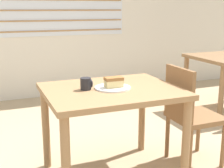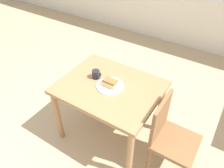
{
  "view_description": "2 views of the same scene",
  "coord_description": "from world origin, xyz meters",
  "px_view_note": "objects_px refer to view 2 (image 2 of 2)",
  "views": [
    {
      "loc": [
        -0.8,
        -1.56,
        1.3
      ],
      "look_at": [
        0.04,
        0.53,
        0.74
      ],
      "focal_mm": 50.0,
      "sensor_mm": 36.0,
      "label": 1
    },
    {
      "loc": [
        0.93,
        -0.85,
        2.09
      ],
      "look_at": [
        0.06,
        0.51,
        0.75
      ],
      "focal_mm": 35.0,
      "sensor_mm": 36.0,
      "label": 2
    }
  ],
  "objects_px": {
    "plate": "(110,86)",
    "chair_near_window": "(170,136)",
    "cake_slice": "(110,83)",
    "coffee_mug": "(96,74)",
    "dining_table_near": "(110,94)"
  },
  "relations": [
    {
      "from": "dining_table_near",
      "to": "coffee_mug",
      "type": "xyz_separation_m",
      "value": [
        -0.18,
        0.03,
        0.15
      ]
    },
    {
      "from": "cake_slice",
      "to": "dining_table_near",
      "type": "bearing_deg",
      "value": 139.28
    },
    {
      "from": "dining_table_near",
      "to": "plate",
      "type": "xyz_separation_m",
      "value": [
        0.01,
        -0.0,
        0.11
      ]
    },
    {
      "from": "plate",
      "to": "dining_table_near",
      "type": "bearing_deg",
      "value": 150.41
    },
    {
      "from": "plate",
      "to": "coffee_mug",
      "type": "relative_size",
      "value": 3.01
    },
    {
      "from": "chair_near_window",
      "to": "plate",
      "type": "height_order",
      "value": "chair_near_window"
    },
    {
      "from": "dining_table_near",
      "to": "chair_near_window",
      "type": "xyz_separation_m",
      "value": [
        0.68,
        -0.04,
        -0.16
      ]
    },
    {
      "from": "chair_near_window",
      "to": "cake_slice",
      "type": "height_order",
      "value": "chair_near_window"
    },
    {
      "from": "dining_table_near",
      "to": "chair_near_window",
      "type": "height_order",
      "value": "chair_near_window"
    },
    {
      "from": "chair_near_window",
      "to": "coffee_mug",
      "type": "distance_m",
      "value": 0.92
    },
    {
      "from": "chair_near_window",
      "to": "cake_slice",
      "type": "bearing_deg",
      "value": 87.15
    },
    {
      "from": "dining_table_near",
      "to": "chair_near_window",
      "type": "relative_size",
      "value": 1.16
    },
    {
      "from": "coffee_mug",
      "to": "plate",
      "type": "bearing_deg",
      "value": -11.47
    },
    {
      "from": "plate",
      "to": "chair_near_window",
      "type": "bearing_deg",
      "value": -3.42
    },
    {
      "from": "chair_near_window",
      "to": "cake_slice",
      "type": "xyz_separation_m",
      "value": [
        -0.67,
        0.03,
        0.31
      ]
    }
  ]
}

